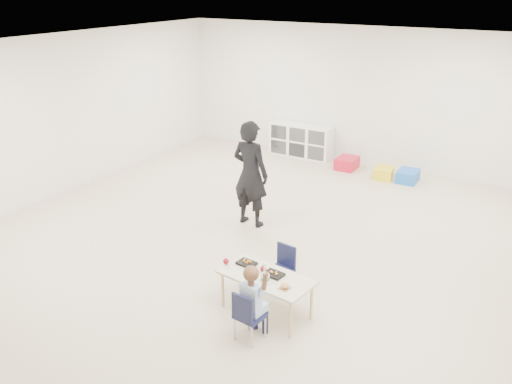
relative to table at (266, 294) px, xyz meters
The scene contains 16 objects.
room 2.10m from the table, 130.04° to the left, with size 9.00×9.02×2.80m.
table is the anchor object (origin of this frame).
chair_near 0.52m from the table, 80.21° to the right, with size 0.29×0.27×0.60m, color #111433, non-canonical shape.
chair_far 0.52m from the table, 99.79° to the left, with size 0.29×0.27×0.60m, color #111433, non-canonical shape.
child 0.56m from the table, 80.21° to the right, with size 0.40×0.40×0.94m, color #A4C1DF, non-canonical shape.
lunch_tray_near 0.27m from the table, 37.61° to the left, with size 0.22×0.16×0.03m, color black.
lunch_tray_far 0.44m from the table, 161.48° to the left, with size 0.22×0.16×0.03m, color black.
milk_carton 0.32m from the table, 67.02° to the right, with size 0.07×0.07×0.10m, color white.
bread_roll 0.43m from the table, 22.89° to the right, with size 0.09×0.09×0.07m, color tan.
apple_near 0.30m from the table, 140.65° to the left, with size 0.07×0.07×0.07m, color maroon.
apple_far 0.62m from the table, behind, with size 0.07×0.07×0.07m, color maroon.
cubby_shelf 6.09m from the table, 112.51° to the left, with size 1.40×0.40×0.70m, color white.
adult 2.57m from the table, 125.39° to the left, with size 0.61×0.40×1.68m, color black.
bin_red 5.45m from the table, 101.93° to the left, with size 0.38×0.49×0.24m, color red.
bin_yellow 5.18m from the table, 93.27° to the left, with size 0.34×0.44×0.22m, color yellow.
bin_blue 5.21m from the table, 88.14° to the left, with size 0.37×0.47×0.23m, color blue.
Camera 1 is at (3.78, -6.04, 3.67)m, focal length 38.00 mm.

